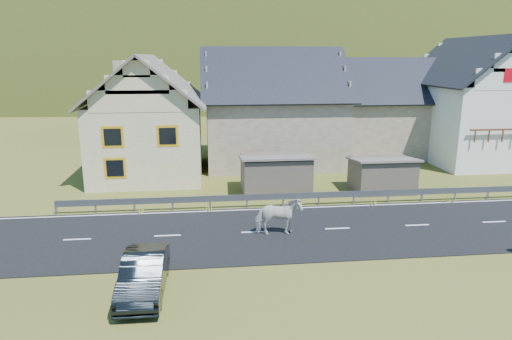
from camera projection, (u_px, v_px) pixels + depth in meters
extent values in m
plane|color=#404B17|center=(337.00, 229.00, 21.77)|extent=(160.00, 160.00, 0.00)
cube|color=black|center=(337.00, 229.00, 21.77)|extent=(60.00, 7.00, 0.04)
cube|color=silver|center=(337.00, 228.00, 21.76)|extent=(60.00, 6.60, 0.01)
cube|color=#93969B|center=(319.00, 195.00, 25.18)|extent=(28.00, 0.08, 0.34)
cube|color=#93969B|center=(56.00, 208.00, 23.74)|extent=(0.10, 0.06, 0.70)
cube|color=#93969B|center=(95.00, 207.00, 23.96)|extent=(0.10, 0.06, 0.70)
cube|color=#93969B|center=(134.00, 205.00, 24.17)|extent=(0.10, 0.06, 0.70)
cube|color=#93969B|center=(172.00, 204.00, 24.39)|extent=(0.10, 0.06, 0.70)
cube|color=#93969B|center=(210.00, 203.00, 24.61)|extent=(0.10, 0.06, 0.70)
cube|color=#93969B|center=(247.00, 201.00, 24.82)|extent=(0.10, 0.06, 0.70)
cube|color=#93969B|center=(283.00, 200.00, 25.04)|extent=(0.10, 0.06, 0.70)
cube|color=#93969B|center=(319.00, 199.00, 25.26)|extent=(0.10, 0.06, 0.70)
cube|color=#93969B|center=(354.00, 198.00, 25.47)|extent=(0.10, 0.06, 0.70)
cube|color=#93969B|center=(388.00, 197.00, 25.69)|extent=(0.10, 0.06, 0.70)
cube|color=#93969B|center=(422.00, 195.00, 25.91)|extent=(0.10, 0.06, 0.70)
cube|color=#93969B|center=(455.00, 194.00, 26.12)|extent=(0.10, 0.06, 0.70)
cube|color=#93969B|center=(488.00, 193.00, 26.34)|extent=(0.10, 0.06, 0.70)
cube|color=#695A4D|center=(275.00, 174.00, 27.56)|extent=(4.30, 3.30, 2.40)
cube|color=#695A4D|center=(382.00, 175.00, 27.80)|extent=(3.80, 2.90, 2.20)
cube|color=beige|center=(150.00, 138.00, 31.66)|extent=(7.00, 9.00, 5.00)
cube|color=orange|center=(113.00, 137.00, 26.93)|extent=(1.30, 0.12, 1.30)
cube|color=orange|center=(168.00, 136.00, 27.27)|extent=(1.30, 0.12, 1.30)
cube|color=orange|center=(115.00, 168.00, 27.39)|extent=(1.30, 0.12, 1.30)
cube|color=tan|center=(120.00, 78.00, 31.90)|extent=(0.70, 0.70, 2.40)
cube|color=tan|center=(272.00, 129.00, 35.52)|extent=(10.00, 9.00, 5.00)
cube|color=tan|center=(385.00, 126.00, 38.58)|extent=(9.00, 8.00, 4.60)
cube|color=silver|center=(473.00, 122.00, 36.17)|extent=(8.00, 10.00, 6.00)
ellipsoid|color=#273313|center=(231.00, 122.00, 200.71)|extent=(440.00, 280.00, 260.00)
ellipsoid|color=black|center=(18.00, 64.00, 120.43)|extent=(76.00, 50.00, 28.00)
imported|color=beige|center=(278.00, 216.00, 20.83)|extent=(0.97, 2.10, 1.76)
imported|color=black|center=(144.00, 274.00, 15.82)|extent=(1.49, 4.16, 1.37)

